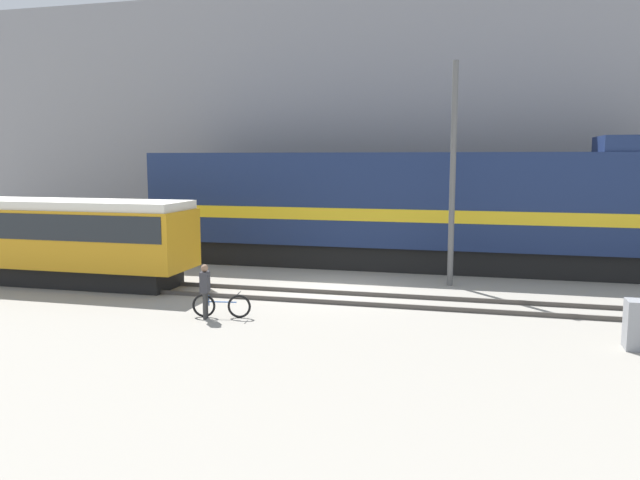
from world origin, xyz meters
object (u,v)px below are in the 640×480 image
freight_locomotive (400,208)px  streetcar (64,236)px  person (205,286)px  bicycle (222,306)px  utility_pole_left (453,175)px

freight_locomotive → streetcar: size_ratio=2.22×
freight_locomotive → person: freight_locomotive is taller
bicycle → person: bearing=-151.6°
streetcar → bicycle: size_ratio=5.61×
person → utility_pole_left: bearing=45.2°
streetcar → bicycle: bearing=-22.6°
utility_pole_left → bicycle: bearing=-134.0°
streetcar → bicycle: (7.48, -3.12, -1.41)m
person → utility_pole_left: (6.54, 6.57, 3.02)m
person → utility_pole_left: size_ratio=0.20×
utility_pole_left → freight_locomotive: bearing=124.9°
freight_locomotive → person: bearing=-113.5°
streetcar → person: (7.08, -3.33, -0.81)m
streetcar → utility_pole_left: 14.17m
freight_locomotive → bicycle: size_ratio=12.45×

